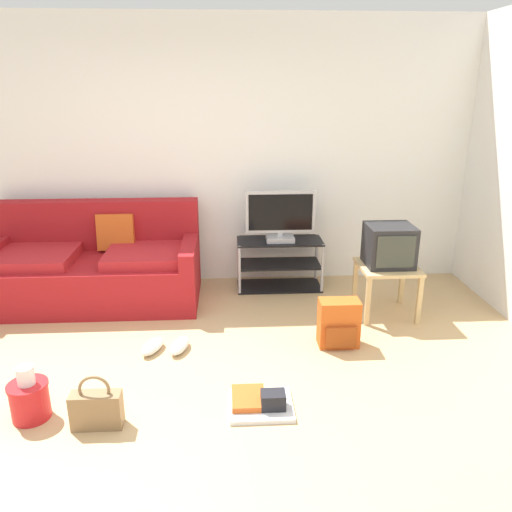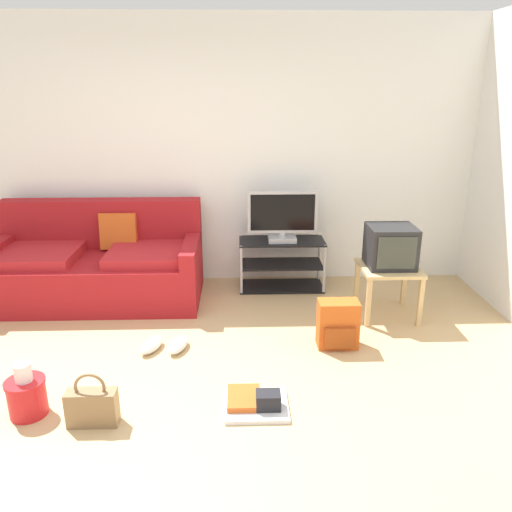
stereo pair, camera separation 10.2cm
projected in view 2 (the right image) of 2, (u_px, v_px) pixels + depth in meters
ground_plane at (156, 412)px, 3.31m from camera, size 9.00×9.80×0.02m
wall_back at (184, 155)px, 5.19m from camera, size 9.00×0.10×2.70m
couch at (98, 266)px, 4.96m from camera, size 2.01×0.93×0.94m
tv_stand at (281, 264)px, 5.25m from camera, size 0.87×0.39×0.52m
flat_tv at (282, 217)px, 5.06m from camera, size 0.70×0.22×0.52m
side_table at (389, 274)px, 4.57m from camera, size 0.52×0.52×0.48m
crt_tv at (391, 246)px, 4.50m from camera, size 0.41×0.38×0.37m
backpack at (338, 324)px, 4.07m from camera, size 0.33×0.26×0.39m
handbag at (92, 406)px, 3.14m from camera, size 0.31×0.12×0.36m
cleaning_bucket at (27, 394)px, 3.23m from camera, size 0.25×0.25×0.37m
sneakers_pair at (165, 345)px, 4.05m from camera, size 0.42×0.30×0.09m
floor_tray at (256, 402)px, 3.33m from camera, size 0.42×0.37×0.14m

